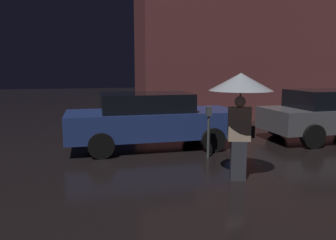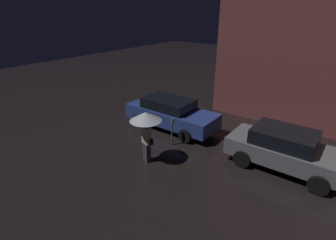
% 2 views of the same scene
% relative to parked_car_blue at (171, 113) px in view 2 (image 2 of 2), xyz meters
% --- Properties ---
extents(building_facade_left, '(9.24, 3.00, 9.06)m').
position_rel_parked_car_blue_xyz_m(building_facade_left, '(5.05, 4.95, 3.76)').
color(building_facade_left, brown).
rests_on(building_facade_left, ground).
extents(parked_car_blue, '(4.52, 1.93, 1.46)m').
position_rel_parked_car_blue_xyz_m(parked_car_blue, '(0.00, 0.00, 0.00)').
color(parked_car_blue, navy).
rests_on(parked_car_blue, ground).
extents(parked_car_grey, '(4.10, 1.95, 1.48)m').
position_rel_parked_car_blue_xyz_m(parked_car_grey, '(5.38, -0.26, 0.01)').
color(parked_car_grey, slate).
rests_on(parked_car_grey, ground).
extents(pedestrian_with_umbrella, '(1.17, 1.17, 2.02)m').
position_rel_parked_car_blue_xyz_m(pedestrian_with_umbrella, '(1.13, -2.98, 0.90)').
color(pedestrian_with_umbrella, '#383842').
rests_on(pedestrian_with_umbrella, ground).
extents(parking_meter, '(0.12, 0.10, 1.22)m').
position_rel_parked_car_blue_xyz_m(parking_meter, '(1.12, -1.38, -0.01)').
color(parking_meter, '#4C5154').
rests_on(parking_meter, ground).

